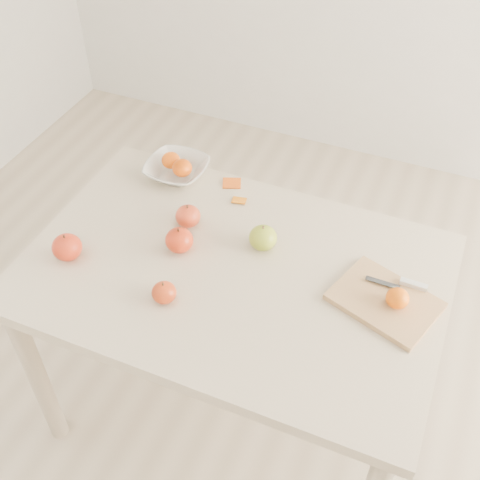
% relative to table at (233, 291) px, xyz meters
% --- Properties ---
extents(ground, '(3.50, 3.50, 0.00)m').
position_rel_table_xyz_m(ground, '(0.00, 0.00, -0.65)').
color(ground, '#C6B293').
rests_on(ground, ground).
extents(table, '(1.20, 0.80, 0.75)m').
position_rel_table_xyz_m(table, '(0.00, 0.00, 0.00)').
color(table, beige).
rests_on(table, ground).
extents(cutting_board, '(0.32, 0.27, 0.02)m').
position_rel_table_xyz_m(cutting_board, '(0.43, 0.04, 0.11)').
color(cutting_board, tan).
rests_on(cutting_board, table).
extents(board_tangerine, '(0.06, 0.06, 0.05)m').
position_rel_table_xyz_m(board_tangerine, '(0.46, 0.03, 0.14)').
color(board_tangerine, '#CC5E07').
rests_on(board_tangerine, cutting_board).
extents(fruit_bowl, '(0.20, 0.20, 0.05)m').
position_rel_table_xyz_m(fruit_bowl, '(-0.35, 0.32, 0.12)').
color(fruit_bowl, silver).
rests_on(fruit_bowl, table).
extents(bowl_tangerine_near, '(0.06, 0.06, 0.06)m').
position_rel_table_xyz_m(bowl_tangerine_near, '(-0.37, 0.33, 0.15)').
color(bowl_tangerine_near, orange).
rests_on(bowl_tangerine_near, fruit_bowl).
extents(bowl_tangerine_far, '(0.07, 0.07, 0.06)m').
position_rel_table_xyz_m(bowl_tangerine_far, '(-0.32, 0.31, 0.15)').
color(bowl_tangerine_far, '#DF4807').
rests_on(bowl_tangerine_far, fruit_bowl).
extents(orange_peel_a, '(0.07, 0.06, 0.01)m').
position_rel_table_xyz_m(orange_peel_a, '(-0.16, 0.35, 0.10)').
color(orange_peel_a, '#C94E0E').
rests_on(orange_peel_a, table).
extents(orange_peel_b, '(0.05, 0.04, 0.01)m').
position_rel_table_xyz_m(orange_peel_b, '(-0.10, 0.28, 0.10)').
color(orange_peel_b, orange).
rests_on(orange_peel_b, table).
extents(paring_knife, '(0.17, 0.05, 0.01)m').
position_rel_table_xyz_m(paring_knife, '(0.48, 0.11, 0.12)').
color(paring_knife, silver).
rests_on(paring_knife, cutting_board).
extents(apple_green, '(0.08, 0.08, 0.08)m').
position_rel_table_xyz_m(apple_green, '(0.05, 0.12, 0.14)').
color(apple_green, '#5E8512').
rests_on(apple_green, table).
extents(apple_red_e, '(0.07, 0.07, 0.06)m').
position_rel_table_xyz_m(apple_red_e, '(-0.13, -0.18, 0.13)').
color(apple_red_e, '#9A0C05').
rests_on(apple_red_e, table).
extents(apple_red_a, '(0.08, 0.08, 0.07)m').
position_rel_table_xyz_m(apple_red_a, '(-0.20, 0.12, 0.13)').
color(apple_red_a, '#A51B12').
rests_on(apple_red_a, table).
extents(apple_red_d, '(0.09, 0.09, 0.08)m').
position_rel_table_xyz_m(apple_red_d, '(-0.46, -0.14, 0.14)').
color(apple_red_d, '#A70609').
rests_on(apple_red_d, table).
extents(apple_red_b, '(0.08, 0.08, 0.07)m').
position_rel_table_xyz_m(apple_red_b, '(-0.18, 0.01, 0.14)').
color(apple_red_b, maroon).
rests_on(apple_red_b, table).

